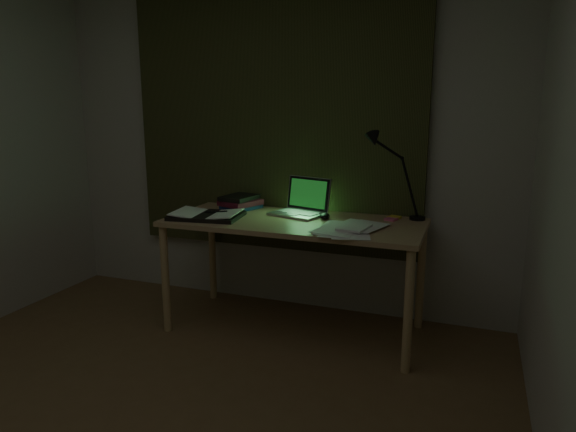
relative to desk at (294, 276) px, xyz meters
name	(u,v)px	position (x,y,z in m)	size (l,w,h in m)	color
wall_back	(275,141)	(-0.31, 0.45, 0.87)	(3.50, 0.00, 2.50)	beige
curtain	(273,113)	(-0.31, 0.41, 1.07)	(2.20, 0.06, 2.00)	#303319
desk	(294,276)	(0.00, 0.00, 0.00)	(1.68, 0.74, 0.77)	tan
laptop	(297,197)	(-0.03, 0.15, 0.51)	(0.35, 0.39, 0.25)	silver
open_textbook	(207,215)	(-0.58, -0.13, 0.40)	(0.46, 0.33, 0.04)	white
book_stack	(240,202)	(-0.50, 0.22, 0.44)	(0.22, 0.26, 0.11)	white
loose_papers	(347,227)	(0.38, -0.12, 0.39)	(0.36, 0.38, 0.02)	white
mouse	(325,216)	(0.18, 0.11, 0.40)	(0.07, 0.10, 0.04)	black
sticky_yellow	(394,217)	(0.61, 0.28, 0.39)	(0.07, 0.07, 0.02)	yellow
sticky_pink	(391,219)	(0.60, 0.22, 0.39)	(0.07, 0.07, 0.01)	#E85A89
desk_lamp	(419,178)	(0.76, 0.29, 0.66)	(0.37, 0.29, 0.56)	black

